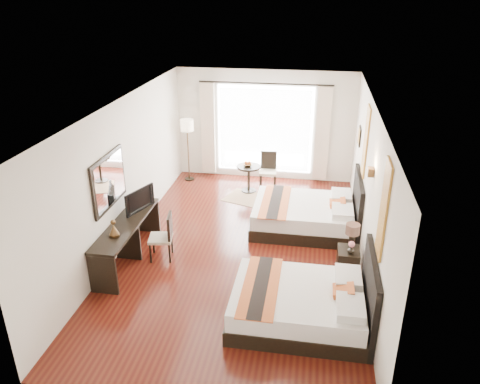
% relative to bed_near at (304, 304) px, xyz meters
% --- Properties ---
extents(floor, '(4.50, 7.50, 0.01)m').
position_rel_bed_near_xyz_m(floor, '(-1.27, 1.91, -0.31)').
color(floor, '#3E0F0B').
rests_on(floor, ground).
extents(ceiling, '(4.50, 7.50, 0.02)m').
position_rel_bed_near_xyz_m(ceiling, '(-1.27, 1.91, 2.49)').
color(ceiling, white).
rests_on(ceiling, wall_headboard).
extents(wall_headboard, '(0.01, 7.50, 2.80)m').
position_rel_bed_near_xyz_m(wall_headboard, '(0.97, 1.91, 1.10)').
color(wall_headboard, silver).
rests_on(wall_headboard, floor).
extents(wall_desk, '(0.01, 7.50, 2.80)m').
position_rel_bed_near_xyz_m(wall_desk, '(-3.52, 1.91, 1.10)').
color(wall_desk, silver).
rests_on(wall_desk, floor).
extents(wall_window, '(4.50, 0.01, 2.80)m').
position_rel_bed_near_xyz_m(wall_window, '(-1.27, 5.65, 1.10)').
color(wall_window, silver).
rests_on(wall_window, floor).
extents(wall_entry, '(4.50, 0.01, 2.80)m').
position_rel_bed_near_xyz_m(wall_entry, '(-1.27, -1.84, 1.10)').
color(wall_entry, silver).
rests_on(wall_entry, floor).
extents(window_glass, '(2.40, 0.02, 2.20)m').
position_rel_bed_near_xyz_m(window_glass, '(-1.27, 5.64, 1.00)').
color(window_glass, white).
rests_on(window_glass, wall_window).
extents(sheer_curtain, '(2.30, 0.02, 2.10)m').
position_rel_bed_near_xyz_m(sheer_curtain, '(-1.27, 5.58, 1.00)').
color(sheer_curtain, white).
rests_on(sheer_curtain, wall_window).
extents(drape_left, '(0.35, 0.14, 2.35)m').
position_rel_bed_near_xyz_m(drape_left, '(-2.72, 5.54, 0.98)').
color(drape_left, '#BDAD93').
rests_on(drape_left, floor).
extents(drape_right, '(0.35, 0.14, 2.35)m').
position_rel_bed_near_xyz_m(drape_right, '(0.18, 5.54, 0.98)').
color(drape_right, '#BDAD93').
rests_on(drape_right, floor).
extents(art_panel_near, '(0.03, 0.50, 1.35)m').
position_rel_bed_near_xyz_m(art_panel_near, '(0.96, 0.00, 1.65)').
color(art_panel_near, brown).
rests_on(art_panel_near, wall_headboard).
extents(art_panel_far, '(0.03, 0.50, 1.35)m').
position_rel_bed_near_xyz_m(art_panel_far, '(0.96, 2.98, 1.65)').
color(art_panel_far, brown).
rests_on(art_panel_far, wall_headboard).
extents(wall_sconce, '(0.10, 0.14, 0.14)m').
position_rel_bed_near_xyz_m(wall_sconce, '(0.92, 1.44, 1.62)').
color(wall_sconce, '#4A321A').
rests_on(wall_sconce, wall_headboard).
extents(mirror_frame, '(0.04, 1.25, 0.95)m').
position_rel_bed_near_xyz_m(mirror_frame, '(-3.49, 1.22, 1.25)').
color(mirror_frame, black).
rests_on(mirror_frame, wall_desk).
extents(mirror_glass, '(0.01, 1.12, 0.82)m').
position_rel_bed_near_xyz_m(mirror_glass, '(-3.47, 1.22, 1.25)').
color(mirror_glass, white).
rests_on(mirror_glass, mirror_frame).
extents(bed_near, '(2.06, 1.61, 1.16)m').
position_rel_bed_near_xyz_m(bed_near, '(0.00, 0.00, 0.00)').
color(bed_near, black).
rests_on(bed_near, floor).
extents(bed_far, '(2.14, 1.67, 1.21)m').
position_rel_bed_near_xyz_m(bed_far, '(-0.04, 2.98, 0.01)').
color(bed_far, black).
rests_on(bed_far, floor).
extents(nightstand, '(0.38, 0.47, 0.45)m').
position_rel_bed_near_xyz_m(nightstand, '(0.71, 1.44, -0.08)').
color(nightstand, black).
rests_on(nightstand, floor).
extents(table_lamp, '(0.25, 0.25, 0.39)m').
position_rel_bed_near_xyz_m(table_lamp, '(0.75, 1.56, 0.46)').
color(table_lamp, black).
rests_on(table_lamp, nightstand).
extents(vase, '(0.16, 0.16, 0.12)m').
position_rel_bed_near_xyz_m(vase, '(0.73, 1.33, 0.26)').
color(vase, black).
rests_on(vase, nightstand).
extents(console_desk, '(0.50, 2.20, 0.76)m').
position_rel_bed_near_xyz_m(console_desk, '(-3.26, 1.22, 0.08)').
color(console_desk, black).
rests_on(console_desk, floor).
extents(television, '(0.36, 0.74, 0.44)m').
position_rel_bed_near_xyz_m(television, '(-3.24, 1.77, 0.67)').
color(television, black).
rests_on(television, console_desk).
extents(bronze_figurine, '(0.22, 0.22, 0.27)m').
position_rel_bed_near_xyz_m(bronze_figurine, '(-3.26, 0.73, 0.59)').
color(bronze_figurine, '#4A321A').
rests_on(bronze_figurine, console_desk).
extents(desk_chair, '(0.48, 0.48, 0.89)m').
position_rel_bed_near_xyz_m(desk_chair, '(-2.66, 1.36, -0.03)').
color(desk_chair, '#B6A68C').
rests_on(desk_chair, floor).
extents(floor_lamp, '(0.32, 0.32, 1.61)m').
position_rel_bed_near_xyz_m(floor_lamp, '(-3.17, 5.15, 1.06)').
color(floor_lamp, black).
rests_on(floor_lamp, floor).
extents(side_table, '(0.58, 0.58, 0.67)m').
position_rel_bed_near_xyz_m(side_table, '(-1.53, 4.65, 0.03)').
color(side_table, black).
rests_on(side_table, floor).
extents(fruit_bowl, '(0.25, 0.25, 0.05)m').
position_rel_bed_near_xyz_m(fruit_bowl, '(-1.56, 4.64, 0.39)').
color(fruit_bowl, '#432518').
rests_on(fruit_bowl, side_table).
extents(window_chair, '(0.43, 0.43, 0.90)m').
position_rel_bed_near_xyz_m(window_chair, '(-1.09, 4.98, -0.03)').
color(window_chair, '#B6A68C').
rests_on(window_chair, floor).
extents(jute_rug, '(1.38, 1.14, 0.01)m').
position_rel_bed_near_xyz_m(jute_rug, '(-1.42, 4.20, -0.30)').
color(jute_rug, tan).
rests_on(jute_rug, floor).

